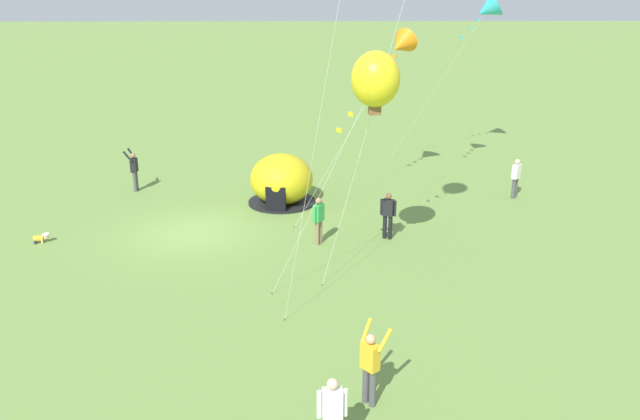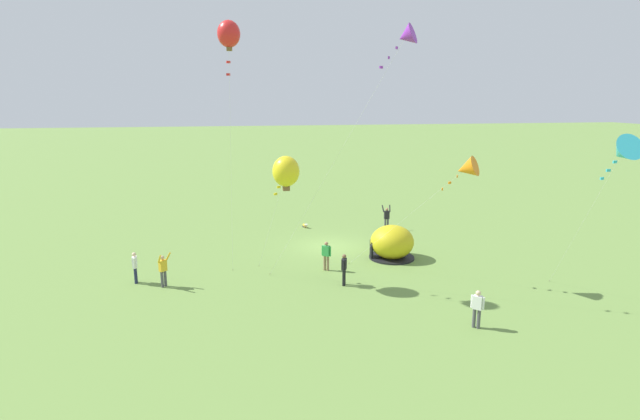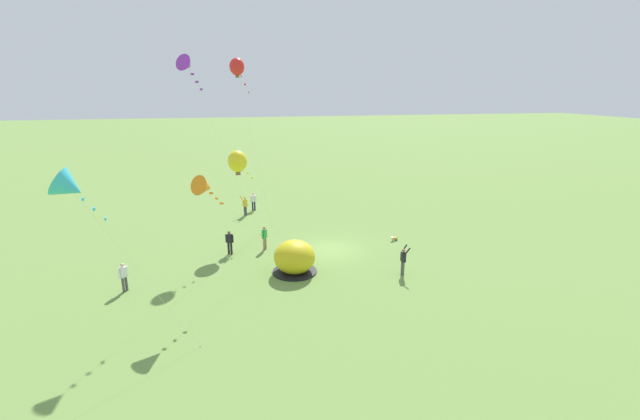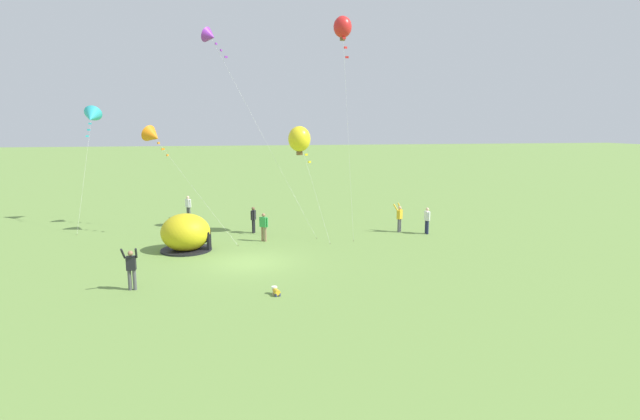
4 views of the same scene
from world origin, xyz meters
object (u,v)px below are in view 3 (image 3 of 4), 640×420
at_px(person_watching_sky, 253,201).
at_px(person_near_tent, 245,205).
at_px(kite_yellow, 237,161).
at_px(person_center_field, 265,237).
at_px(kite_purple, 187,65).
at_px(kite_red, 237,67).
at_px(kite_orange, 205,187).
at_px(kite_cyan, 70,187).
at_px(person_far_back, 230,241).
at_px(person_flying_kite, 403,260).
at_px(person_with_toddler, 124,276).
at_px(popup_tent, 294,258).
at_px(toddler_crawling, 394,238).

height_order(person_watching_sky, person_near_tent, person_near_tent).
bearing_deg(kite_yellow, person_center_field, -147.34).
bearing_deg(kite_purple, kite_red, -21.06).
xyz_separation_m(kite_orange, kite_yellow, (8.99, -1.98, -0.19)).
height_order(kite_red, kite_cyan, kite_red).
xyz_separation_m(person_far_back, kite_yellow, (2.92, -0.90, 5.11)).
distance_m(person_far_back, person_flying_kite, 11.98).
bearing_deg(person_watching_sky, kite_red, 168.54).
bearing_deg(person_near_tent, person_far_back, 170.75).
relative_size(person_far_back, kite_cyan, 0.21).
distance_m(person_flying_kite, kite_cyan, 18.34).
bearing_deg(person_with_toddler, person_near_tent, -28.47).
height_order(person_flying_kite, kite_red, kite_red).
relative_size(popup_tent, person_far_back, 1.63).
bearing_deg(popup_tent, kite_yellow, 23.74).
bearing_deg(person_center_field, person_flying_kite, -127.98).
bearing_deg(kite_purple, person_flying_kite, -105.70).
bearing_deg(kite_orange, person_far_back, -10.01).
relative_size(toddler_crawling, person_center_field, 0.32).
relative_size(kite_cyan, kite_purple, 0.63).
relative_size(person_watching_sky, kite_orange, 0.25).
bearing_deg(person_watching_sky, kite_purple, 162.73).
bearing_deg(person_watching_sky, person_center_field, -179.60).
xyz_separation_m(toddler_crawling, person_with_toddler, (-4.62, 18.30, 0.79)).
bearing_deg(kite_yellow, person_flying_kite, -132.25).
bearing_deg(person_far_back, popup_tent, -135.35).
distance_m(popup_tent, kite_red, 15.39).
xyz_separation_m(person_with_toddler, person_far_back, (4.48, -6.00, 0.00)).
distance_m(person_far_back, kite_orange, 8.13).
xyz_separation_m(person_center_field, person_flying_kite, (-6.26, -8.01, 0.03)).
relative_size(person_far_back, kite_yellow, 0.25).
xyz_separation_m(person_center_field, kite_orange, (-6.54, 3.55, 5.30)).
bearing_deg(person_flying_kite, person_center_field, 52.02).
height_order(person_watching_sky, person_flying_kite, person_flying_kite).
height_order(person_with_toddler, kite_yellow, kite_yellow).
height_order(popup_tent, kite_orange, kite_orange).
height_order(popup_tent, kite_yellow, kite_yellow).
distance_m(popup_tent, kite_cyan, 13.63).
relative_size(person_center_field, kite_purple, 0.13).
xyz_separation_m(toddler_crawling, person_watching_sky, (10.83, 9.90, 0.79)).
distance_m(toddler_crawling, kite_cyan, 22.47).
distance_m(kite_red, kite_orange, 13.54).
bearing_deg(kite_cyan, toddler_crawling, -59.08).
distance_m(person_with_toddler, person_near_tent, 15.80).
relative_size(popup_tent, person_with_toddler, 1.63).
bearing_deg(person_far_back, kite_purple, 143.51).
relative_size(person_flying_kite, kite_orange, 0.27).
height_order(person_center_field, kite_orange, kite_orange).
height_order(person_near_tent, kite_red, kite_red).
xyz_separation_m(person_with_toddler, person_flying_kite, (-1.31, -16.49, 0.03)).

